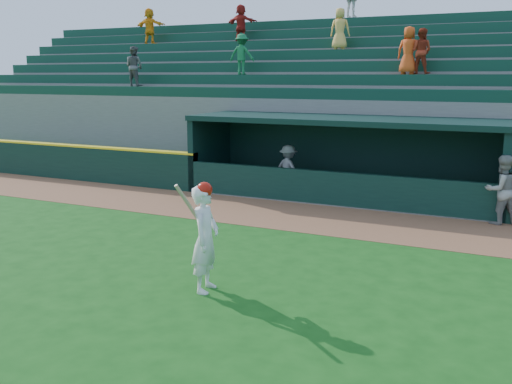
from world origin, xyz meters
The scene contains 9 objects.
ground centered at (0.00, 0.00, 0.00)m, with size 120.00×120.00×0.00m, color #144A12.
warning_track centered at (0.00, 4.90, 0.01)m, with size 40.00×3.00×0.01m, color brown.
field_wall_left centered at (-12.25, 6.55, 0.60)m, with size 15.50×0.30×1.20m, color black.
wall_stripe_left centered at (-12.25, 6.55, 1.23)m, with size 15.50×0.32×0.06m, color yellow.
dugout_player_front centered at (4.54, 6.36, 0.88)m, with size 0.85×0.66×1.75m, color gray.
dugout_player_inside centered at (-1.77, 7.71, 0.76)m, with size 0.99×0.57×1.53m, color #A8A8A3.
dugout centered at (0.00, 8.00, 1.36)m, with size 9.40×2.80×2.46m.
stands centered at (-0.01, 12.57, 2.40)m, with size 34.50×6.25×7.62m.
batter_at_plate centered at (0.17, -0.78, 0.96)m, with size 0.60×0.82×1.94m.
Camera 1 is at (5.01, -8.90, 3.68)m, focal length 40.00 mm.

